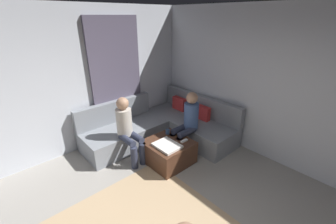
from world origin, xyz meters
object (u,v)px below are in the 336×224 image
sectional_couch (163,127)px  ottoman (168,152)px  person_on_couch_back (188,120)px  person_on_couch_side (127,127)px  coffee_mug (168,132)px  game_remote (184,141)px

sectional_couch → ottoman: 0.86m
person_on_couch_back → person_on_couch_side: size_ratio=1.00×
coffee_mug → person_on_couch_side: (-0.34, -0.66, 0.19)m
coffee_mug → person_on_couch_back: size_ratio=0.08×
game_remote → ottoman: bearing=-129.3°
ottoman → person_on_couch_side: bearing=-139.7°
game_remote → person_on_couch_side: (-0.74, -0.70, 0.23)m
sectional_couch → game_remote: size_ratio=17.00×
game_remote → person_on_couch_back: bearing=125.2°
ottoman → coffee_mug: 0.38m
sectional_couch → coffee_mug: bearing=-30.9°
game_remote → person_on_couch_back: 0.44m
sectional_couch → person_on_couch_back: 0.77m
coffee_mug → game_remote: size_ratio=0.63×
ottoman → game_remote: 0.36m
person_on_couch_back → person_on_couch_side: same height
game_remote → person_on_couch_side: size_ratio=0.12×
ottoman → sectional_couch: bearing=146.3°
sectional_couch → ottoman: (0.71, -0.47, -0.07)m
game_remote → coffee_mug: bearing=-174.3°
person_on_couch_back → person_on_couch_side: 1.14m
sectional_couch → ottoman: bearing=-33.7°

